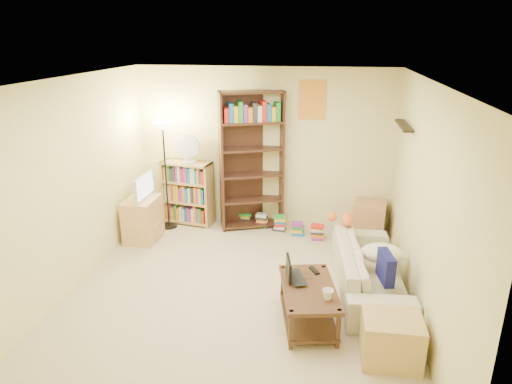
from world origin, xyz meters
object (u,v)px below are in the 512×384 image
Objects in this scene: desk_fan at (188,149)px; television at (140,187)px; sofa at (370,269)px; tv_stand at (143,219)px; mug at (328,294)px; tall_bookshelf at (252,158)px; tabby_cat at (345,219)px; coffee_table at (308,299)px; side_table at (369,219)px; floor_lamp at (164,145)px; laptop at (301,277)px; short_bookshelf at (188,193)px; end_cabinet at (391,339)px.

television is at bearing -128.58° from desk_fan.
sofa is 3.39m from tv_stand.
tall_bookshelf is at bearing 114.22° from mug.
tabby_cat is at bearing -54.75° from tall_bookshelf.
side_table is at bearing 60.24° from coffee_table.
side_table is (0.82, 2.40, -0.02)m from coffee_table.
floor_lamp reaches higher than desk_fan.
coffee_table is 0.24m from laptop.
short_bookshelf is at bearing 54.05° from sofa.
end_cabinet is at bearing -179.78° from sofa.
sofa is 1.88× the size of short_bookshelf.
tabby_cat is 2.97m from television.
short_bookshelf is 0.60× the size of floor_lamp.
television is at bearing 146.30° from end_cabinet.
television is at bearing 134.53° from coffee_table.
laptop is at bearing -39.81° from short_bookshelf.
tv_stand is at bearing 146.30° from end_cabinet.
laptop is 3.20m from floor_lamp.
end_cabinet is (3.13, -2.73, -1.13)m from floor_lamp.
laptop is 0.67× the size of tv_stand.
floor_lamp is at bearing -22.30° from television.
laptop reaches higher than end_cabinet.
tv_stand is 0.90m from short_bookshelf.
tall_bookshelf is 2.10× the size of short_bookshelf.
floor_lamp is at bearing -150.38° from desk_fan.
mug is at bearing -50.22° from desk_fan.
tall_bookshelf is 3.59m from end_cabinet.
end_cabinet is at bearing -41.11° from floor_lamp.
tabby_cat is at bearing -12.06° from short_bookshelf.
side_table is at bearing 2.76° from floor_lamp.
tv_stand is 1.17m from floor_lamp.
floor_lamp is 3.34m from side_table.
end_cabinet is at bearing -122.17° from television.
tabby_cat is at bearing -39.05° from laptop.
laptop is at bearing -88.00° from tall_bookshelf.
short_bookshelf is (-1.05, 0.00, -0.63)m from tall_bookshelf.
short_bookshelf reaches higher than television.
floor_lamp is at bearing 170.28° from tall_bookshelf.
desk_fan is at bearing 52.95° from tv_stand.
side_table reaches higher than coffee_table.
floor_lamp is 3.12× the size of end_cabinet.
tabby_cat reaches higher than side_table.
tabby_cat is 0.41× the size of coffee_table.
floor_lamp is 3.18× the size of side_table.
television reaches higher than coffee_table.
laptop is at bearing -110.05° from tabby_cat.
coffee_table is at bearing -87.48° from tall_bookshelf.
tabby_cat reaches higher than mug.
tall_bookshelf is at bearing 121.50° from end_cabinet.
short_bookshelf is at bearing 160.28° from tall_bookshelf.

